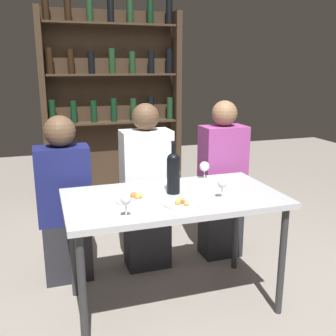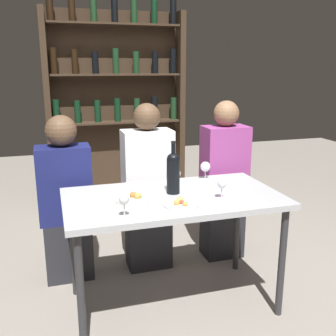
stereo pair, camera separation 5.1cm
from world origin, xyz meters
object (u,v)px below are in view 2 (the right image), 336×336
Objects in this scene: wine_glass_0 at (176,174)px; wine_bottle at (173,171)px; wine_glass_1 at (205,167)px; food_plate_0 at (134,199)px; seated_person_center at (148,192)px; food_plate_1 at (181,204)px; seated_person_left at (66,203)px; wine_glass_3 at (222,185)px; seated_person_right at (224,185)px; wine_glass_2 at (124,201)px.

wine_bottle is at bearing -115.77° from wine_glass_0.
wine_glass_1 is 0.66m from food_plate_0.
wine_bottle is 0.59m from seated_person_center.
seated_person_center reaches higher than food_plate_1.
seated_person_left reaches higher than food_plate_1.
food_plate_1 is at bearing -171.64° from wine_glass_3.
wine_bottle is 0.40m from wine_glass_1.
wine_bottle reaches higher than wine_glass_1.
wine_glass_0 is (0.06, 0.11, -0.06)m from wine_bottle.
wine_glass_1 is 0.10× the size of seated_person_right.
food_plate_1 is (-0.27, -0.04, -0.08)m from wine_glass_3.
wine_glass_1 reaches higher than food_plate_0.
wine_bottle is 0.27× the size of seated_person_left.
food_plate_0 is 0.29m from food_plate_1.
wine_glass_2 is at bearing -141.02° from wine_glass_1.
food_plate_1 is 0.97m from seated_person_right.
wine_glass_3 is 0.57× the size of food_plate_1.
wine_glass_3 is at bearing -37.79° from seated_person_left.
seated_person_center reaches higher than wine_bottle.
wine_glass_2 reaches higher than food_plate_0.
food_plate_0 is 0.16× the size of seated_person_center.
wine_glass_0 is 0.99× the size of wine_glass_1.
seated_person_left is at bearing 142.07° from wine_bottle.
seated_person_right is at bearing 40.65° from wine_glass_2.
wine_glass_3 is (0.19, -0.30, -0.00)m from wine_glass_0.
seated_person_right is at bearing 63.98° from wine_glass_3.
wine_glass_1 is 0.99× the size of wine_glass_2.
wine_glass_1 is at bearing 54.04° from food_plate_1.
wine_glass_0 is at bearing -143.69° from seated_person_right.
food_plate_1 is at bearing 14.29° from wine_glass_2.
seated_person_left is at bearing 150.97° from wine_glass_0.
wine_glass_3 is 0.29m from food_plate_1.
wine_glass_2 reaches higher than wine_glass_3.
food_plate_0 is at bearing -111.60° from seated_person_center.
wine_glass_1 is at bearing 37.07° from wine_bottle.
wine_glass_1 is at bearing 25.32° from wine_glass_0.
seated_person_center reaches higher than wine_glass_1.
seated_person_center reaches higher than wine_glass_2.
food_plate_1 is at bearing -49.68° from seated_person_left.
wine_glass_1 is 0.58m from food_plate_1.
seated_person_right is at bearing 33.85° from food_plate_0.
food_plate_0 is at bearing -165.65° from wine_bottle.
seated_person_right is at bearing 40.73° from wine_bottle.
wine_glass_2 is at bearing -139.48° from wine_bottle.
seated_person_left is (-0.96, 0.27, -0.26)m from wine_glass_1.
food_plate_0 is 0.71m from seated_person_left.
wine_glass_1 is at bearing -135.53° from seated_person_right.
wine_glass_0 is at bearing 45.35° from wine_glass_2.
wine_glass_3 is 0.10× the size of seated_person_right.
wine_glass_2 is (-0.43, -0.43, 0.00)m from wine_glass_0.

